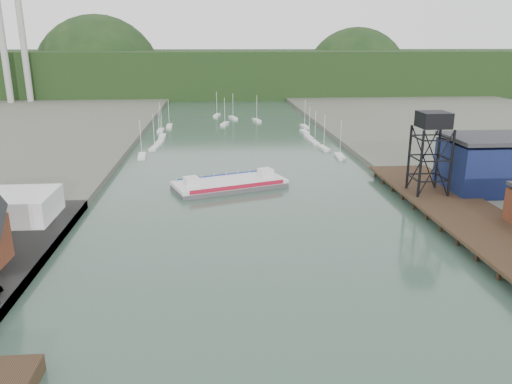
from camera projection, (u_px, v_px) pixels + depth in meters
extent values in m
cube|color=black|center=(467.00, 214.00, 87.66)|extent=(14.00, 70.00, 0.50)
cylinder|color=black|center=(434.00, 221.00, 87.51)|extent=(0.60, 0.60, 2.20)
cylinder|color=black|center=(499.00, 219.00, 88.45)|extent=(0.60, 0.60, 2.20)
cube|color=silver|center=(0.00, 207.00, 85.55)|extent=(18.00, 12.00, 4.50)
cylinder|color=black|center=(421.00, 164.00, 94.87)|extent=(0.50, 0.50, 13.00)
cylinder|color=black|center=(451.00, 164.00, 95.34)|extent=(0.50, 0.50, 13.00)
cylinder|color=black|center=(409.00, 157.00, 100.60)|extent=(0.50, 0.50, 13.00)
cylinder|color=black|center=(438.00, 157.00, 101.07)|extent=(0.50, 0.50, 13.00)
cube|color=black|center=(434.00, 120.00, 95.67)|extent=(5.50, 5.50, 3.00)
cube|color=#0C0D37|center=(496.00, 167.00, 101.64)|extent=(20.00, 14.00, 10.00)
cube|color=#2D2D33|center=(500.00, 138.00, 99.94)|extent=(20.50, 14.50, 0.80)
cube|color=silver|center=(142.00, 156.00, 139.29)|extent=(2.67, 7.65, 0.90)
cube|color=silver|center=(155.00, 148.00, 150.35)|extent=(2.81, 7.67, 0.90)
cube|color=silver|center=(160.00, 142.00, 158.86)|extent=(2.35, 7.59, 0.90)
cube|color=silver|center=(162.00, 137.00, 168.32)|extent=(2.01, 7.50, 0.90)
cube|color=silver|center=(161.00, 131.00, 179.86)|extent=(2.00, 7.50, 0.90)
cube|color=silver|center=(169.00, 126.00, 189.43)|extent=(2.16, 7.54, 0.90)
cube|color=silver|center=(340.00, 157.00, 138.95)|extent=(2.53, 7.62, 0.90)
cube|color=silver|center=(324.00, 148.00, 149.73)|extent=(2.76, 7.67, 0.90)
cube|color=silver|center=(315.00, 143.00, 158.04)|extent=(2.22, 7.56, 0.90)
cube|color=silver|center=(309.00, 138.00, 166.61)|extent=(2.18, 7.54, 0.90)
cube|color=silver|center=(304.00, 132.00, 177.23)|extent=(2.46, 7.61, 0.90)
cube|color=silver|center=(305.00, 127.00, 188.48)|extent=(2.48, 7.61, 0.90)
cube|color=silver|center=(225.00, 124.00, 194.74)|extent=(3.78, 7.76, 0.90)
cube|color=silver|center=(257.00, 120.00, 203.41)|extent=(3.31, 7.74, 0.90)
cube|color=silver|center=(233.00, 118.00, 210.31)|extent=(3.76, 7.76, 0.90)
cube|color=silver|center=(217.00, 115.00, 217.42)|extent=(3.40, 7.74, 0.90)
cylinder|color=#A1A19C|center=(3.00, 44.00, 244.69)|extent=(3.20, 3.20, 60.00)
cylinder|color=#A1A19C|center=(23.00, 44.00, 250.09)|extent=(3.20, 3.20, 60.00)
cube|color=black|center=(225.00, 73.00, 325.27)|extent=(500.00, 120.00, 28.00)
sphere|color=black|center=(100.00, 80.00, 320.18)|extent=(80.00, 80.00, 80.00)
sphere|color=black|center=(355.00, 80.00, 343.56)|extent=(70.00, 70.00, 70.00)
cube|color=#4A4A4C|center=(230.00, 186.00, 109.99)|extent=(26.12, 17.33, 0.97)
cube|color=silver|center=(230.00, 182.00, 109.74)|extent=(26.12, 17.33, 0.78)
cube|color=#AC132B|center=(238.00, 187.00, 105.41)|extent=(20.15, 7.35, 0.87)
cube|color=navy|center=(222.00, 176.00, 113.96)|extent=(20.15, 7.35, 0.87)
cube|color=silver|center=(191.00, 181.00, 105.95)|extent=(3.72, 3.72, 1.94)
cube|color=silver|center=(266.00, 173.00, 112.86)|extent=(3.72, 3.72, 1.94)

